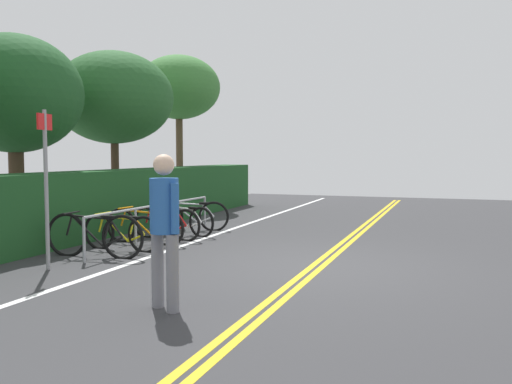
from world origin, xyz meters
TOP-DOWN VIEW (x-y plane):
  - ground_plane at (0.00, 0.00)m, footprint 29.00×12.99m
  - centre_line_yellow_inner at (0.00, -0.08)m, footprint 26.10×0.10m
  - centre_line_yellow_outer at (0.00, 0.08)m, footprint 26.10×0.10m
  - bike_lane_stripe_white at (0.00, 2.86)m, footprint 26.10×0.12m
  - bike_rack at (1.22, 3.58)m, footprint 4.57×0.05m
  - bicycle_0 at (-0.58, 3.72)m, footprint 0.46×1.82m
  - bicycle_1 at (0.15, 3.67)m, footprint 0.46×1.66m
  - bicycle_2 at (0.93, 3.67)m, footprint 0.46×1.81m
  - bicycle_3 at (1.59, 3.57)m, footprint 0.46×1.68m
  - bicycle_4 at (2.24, 3.51)m, footprint 0.56×1.65m
  - bicycle_5 at (2.92, 3.66)m, footprint 0.61×1.70m
  - pedestrian at (-2.92, 1.05)m, footprint 0.32×0.45m
  - sign_post_near at (-1.65, 3.77)m, footprint 0.36×0.09m
  - hedge_backdrop at (2.72, 5.22)m, footprint 13.52×0.95m
  - tree_mid at (0.81, 6.66)m, footprint 2.81×2.81m
  - tree_far_right at (4.00, 6.42)m, footprint 3.09×3.09m
  - tree_extra at (7.74, 6.49)m, footprint 2.69×2.69m

SIDE VIEW (x-z plane):
  - ground_plane at x=0.00m, z-range -0.05..0.00m
  - centre_line_yellow_inner at x=0.00m, z-range 0.00..0.00m
  - centre_line_yellow_outer at x=0.00m, z-range 0.00..0.00m
  - bike_lane_stripe_white at x=0.00m, z-range 0.00..0.00m
  - bicycle_4 at x=2.24m, z-range -0.02..0.67m
  - bicycle_3 at x=1.59m, z-range -0.02..0.67m
  - bicycle_1 at x=0.15m, z-range -0.02..0.68m
  - bicycle_5 at x=2.92m, z-range -0.02..0.70m
  - bicycle_2 at x=0.93m, z-range -0.02..0.71m
  - bicycle_0 at x=-0.58m, z-range -0.02..0.76m
  - bike_rack at x=1.22m, z-range 0.19..0.94m
  - hedge_backdrop at x=2.72m, z-range 0.00..1.39m
  - pedestrian at x=-2.92m, z-range 0.14..1.87m
  - sign_post_near at x=-1.65m, z-range 0.24..2.63m
  - tree_mid at x=0.81m, z-range 0.87..5.09m
  - tree_far_right at x=4.00m, z-range 1.00..5.42m
  - tree_extra at x=7.74m, z-range 1.42..6.38m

